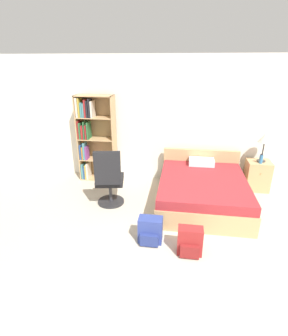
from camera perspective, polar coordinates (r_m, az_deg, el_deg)
name	(u,v)px	position (r m, az deg, el deg)	size (l,w,h in m)	color
ground_plane	(175,294)	(3.31, 6.85, -25.64)	(14.00, 14.00, 0.00)	#BCB29E
wall_back	(184,121)	(5.58, 8.70, 10.02)	(9.00, 0.06, 2.60)	silver
bookshelf	(92,136)	(5.73, -11.25, 6.76)	(0.78, 0.34, 1.83)	tan
bed	(202,189)	(4.96, 12.50, -4.56)	(1.55, 1.90, 0.76)	tan
office_chair	(109,180)	(4.66, -7.57, -2.61)	(0.56, 0.63, 1.09)	#232326
nightstand	(257,175)	(5.81, 23.42, -1.46)	(0.46, 0.43, 0.60)	tan
table_lamp	(265,139)	(5.59, 24.84, 5.73)	(0.26, 0.26, 0.57)	#333333
water_bottle	(261,159)	(5.58, 24.13, 1.83)	(0.07, 0.07, 0.19)	teal
backpack_red	(190,242)	(3.72, 9.95, -15.54)	(0.33, 0.24, 0.40)	maroon
backpack_blue	(150,231)	(3.88, 1.37, -13.49)	(0.34, 0.27, 0.38)	navy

